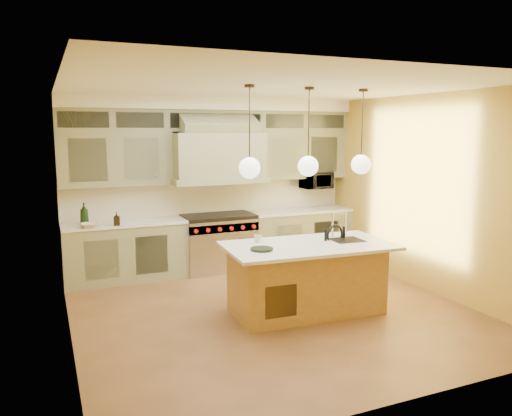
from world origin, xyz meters
name	(u,v)px	position (x,y,z in m)	size (l,w,h in m)	color
floor	(272,310)	(0.00, 0.00, 0.00)	(5.00, 5.00, 0.00)	brown
ceiling	(273,87)	(0.00, 0.00, 2.90)	(5.00, 5.00, 0.00)	white
wall_back	(211,184)	(0.00, 2.50, 1.45)	(5.00, 5.00, 0.00)	gold
wall_front	(400,242)	(0.00, -2.50, 1.45)	(5.00, 5.00, 0.00)	gold
wall_left	(64,216)	(-2.50, 0.00, 1.45)	(5.00, 5.00, 0.00)	gold
wall_right	(425,193)	(2.50, 0.00, 1.45)	(5.00, 5.00, 0.00)	gold
back_cabinetry	(216,186)	(0.00, 2.23, 1.43)	(5.00, 0.77, 2.90)	gray
range	(219,242)	(0.00, 2.14, 0.49)	(1.20, 0.74, 0.96)	silver
kitchen_island	(307,277)	(0.41, -0.21, 0.47)	(2.22, 1.28, 1.35)	olive
counter_stool	(341,262)	(0.89, -0.27, 0.64)	(0.46, 0.46, 1.12)	black
microwave	(316,181)	(1.95, 2.25, 1.45)	(0.54, 0.37, 0.30)	black
oil_bottle_a	(84,214)	(-2.15, 2.15, 1.11)	(0.13, 0.13, 0.34)	black
oil_bottle_b	(117,219)	(-1.70, 1.92, 1.04)	(0.09, 0.09, 0.20)	black
fruit_bowl	(90,225)	(-2.09, 1.92, 0.97)	(0.26, 0.26, 0.06)	silver
cup	(258,239)	(-0.16, 0.10, 0.97)	(0.11, 0.11, 0.10)	beige
pendant_left	(250,166)	(-0.40, -0.21, 1.95)	(0.26, 0.26, 1.11)	#2D2319
pendant_center	(308,164)	(0.40, -0.21, 1.95)	(0.26, 0.26, 1.11)	#2D2319
pendant_right	(361,162)	(1.20, -0.21, 1.95)	(0.26, 0.26, 1.11)	#2D2319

